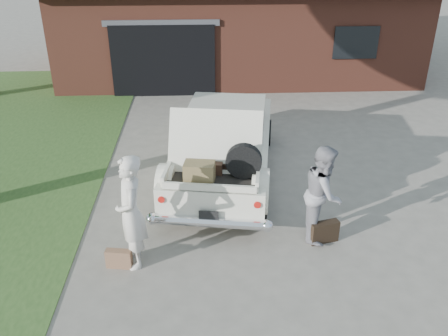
{
  "coord_description": "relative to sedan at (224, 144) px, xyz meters",
  "views": [
    {
      "loc": [
        -0.38,
        -6.68,
        4.83
      ],
      "look_at": [
        0.0,
        0.6,
        1.1
      ],
      "focal_mm": 38.0,
      "sensor_mm": 36.0,
      "label": 1
    }
  ],
  "objects": [
    {
      "name": "ground",
      "position": [
        -0.1,
        -2.42,
        -0.74
      ],
      "size": [
        90.0,
        90.0,
        0.0
      ],
      "primitive_type": "plane",
      "color": "gray",
      "rests_on": "ground"
    },
    {
      "name": "house",
      "position": [
        0.88,
        9.06,
        0.93
      ],
      "size": [
        12.8,
        7.8,
        3.3
      ],
      "color": "brown",
      "rests_on": "ground"
    },
    {
      "name": "sedan",
      "position": [
        0.0,
        0.0,
        0.0
      ],
      "size": [
        2.7,
        5.27,
        1.98
      ],
      "rotation": [
        0.0,
        0.0,
        -0.16
      ],
      "color": "silver",
      "rests_on": "ground"
    },
    {
      "name": "woman_left",
      "position": [
        -1.58,
        -2.92,
        0.2
      ],
      "size": [
        0.58,
        0.76,
        1.88
      ],
      "primitive_type": "imported",
      "rotation": [
        0.0,
        0.0,
        -1.37
      ],
      "color": "beige",
      "rests_on": "ground"
    },
    {
      "name": "woman_right",
      "position": [
        1.54,
        -2.33,
        0.11
      ],
      "size": [
        0.85,
        0.97,
        1.7
      ],
      "primitive_type": "imported",
      "rotation": [
        0.0,
        0.0,
        1.29
      ],
      "color": "gray",
      "rests_on": "ground"
    },
    {
      "name": "suitcase_left",
      "position": [
        -1.82,
        -3.03,
        -0.58
      ],
      "size": [
        0.43,
        0.19,
        0.32
      ],
      "primitive_type": "cube",
      "rotation": [
        0.0,
        0.0,
        -0.15
      ],
      "color": "#855E44",
      "rests_on": "ground"
    },
    {
      "name": "suitcase_right",
      "position": [
        1.57,
        -2.52,
        -0.55
      ],
      "size": [
        0.52,
        0.28,
        0.38
      ],
      "primitive_type": "cube",
      "rotation": [
        0.0,
        0.0,
        0.26
      ],
      "color": "black",
      "rests_on": "ground"
    }
  ]
}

